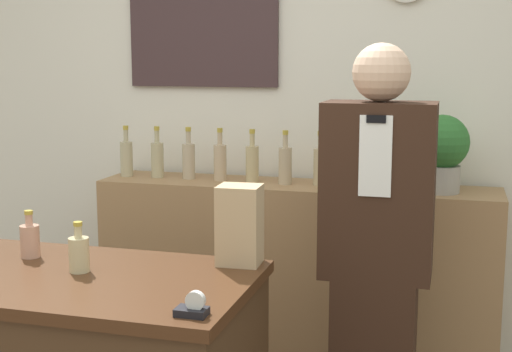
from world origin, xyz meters
The scene contains 17 objects.
back_wall centered at (0.00, 2.00, 1.36)m, with size 5.20×0.09×2.70m.
back_shelf centered at (0.15, 1.75, 0.51)m, with size 1.95×0.37×1.01m.
shopkeeper centered at (0.61, 1.14, 0.83)m, with size 0.42×0.27×1.67m.
potted_plant centered at (0.83, 1.73, 1.21)m, with size 0.25×0.25×0.36m.
paper_bag centered at (0.18, 0.73, 1.04)m, with size 0.15×0.13×0.28m.
tape_dispenser centered at (0.20, 0.21, 0.93)m, with size 0.09×0.06×0.07m.
counter_bottle_1 centered at (-0.57, 0.61, 0.97)m, with size 0.07×0.07×0.17m.
counter_bottle_2 centered at (-0.31, 0.49, 0.97)m, with size 0.07×0.07×0.17m.
shelf_bottle_0 centered at (-0.75, 1.75, 1.11)m, with size 0.06×0.06×0.26m.
shelf_bottle_1 centered at (-0.58, 1.76, 1.11)m, with size 0.06×0.06×0.26m.
shelf_bottle_2 centered at (-0.41, 1.77, 1.11)m, with size 0.06×0.06×0.26m.
shelf_bottle_3 centered at (-0.24, 1.76, 1.11)m, with size 0.06×0.06×0.26m.
shelf_bottle_4 centered at (-0.07, 1.75, 1.11)m, with size 0.06×0.06×0.26m.
shelf_bottle_5 centered at (0.10, 1.74, 1.11)m, with size 0.06×0.06×0.26m.
shelf_bottle_6 centered at (0.27, 1.75, 1.11)m, with size 0.06×0.06×0.26m.
shelf_bottle_7 centered at (0.44, 1.74, 1.11)m, with size 0.06×0.06×0.26m.
shelf_bottle_8 centered at (0.61, 1.74, 1.11)m, with size 0.06×0.06×0.26m.
Camera 1 is at (0.89, -1.58, 1.62)m, focal length 50.00 mm.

